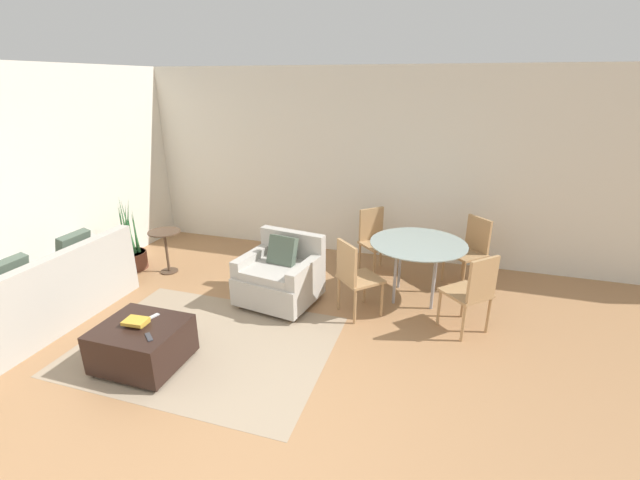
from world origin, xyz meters
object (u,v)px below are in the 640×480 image
Objects in this scene: dining_chair_near_left at (354,274)px; armchair at (281,276)px; book_stack at (137,322)px; dining_chair_far_right at (471,247)px; couch at (45,297)px; ottoman at (142,344)px; dining_table at (418,249)px; tv_remote_secondary at (151,317)px; side_table at (166,244)px; tv_remote_primary at (149,337)px; dining_chair_near_right at (473,289)px; potted_plant at (132,253)px; dining_chair_far_left at (375,237)px.

armchair is at bearing 176.89° from dining_chair_near_left.
book_stack is 0.24× the size of dining_chair_far_right.
armchair is at bearing 27.86° from couch.
dining_table is (2.31, 2.14, 0.42)m from ottoman.
tv_remote_secondary is at bearing 72.25° from book_stack.
dining_chair_far_right reaches higher than side_table.
tv_remote_primary is at bearing -30.40° from book_stack.
tv_remote_secondary is (0.01, 0.15, 0.20)m from ottoman.
dining_chair_near_right reaches higher than dining_table.
dining_chair_near_right is (4.59, -0.32, 0.28)m from potted_plant.
dining_chair_far_left is (1.67, 2.77, 0.28)m from ottoman.
dining_table is at bearing 45.00° from dining_chair_near_left.
dining_chair_near_left is at bearing -180.00° from dining_chair_near_right.
dining_chair_near_right is (1.26, 0.00, 0.00)m from dining_chair_near_left.
armchair is 1.68m from dining_table.
dining_chair_far_right reaches higher than ottoman.
tv_remote_primary is 3.18m from dining_chair_near_right.
dining_chair_far_left is at bearing 57.66° from tv_remote_secondary.
dining_chair_far_left is (2.76, 0.90, 0.09)m from side_table.
dining_chair_near_left is 1.00× the size of dining_chair_near_right.
potted_plant is (-1.86, 1.97, -0.19)m from tv_remote_primary.
armchair reaches higher than ottoman.
book_stack is 1.61× the size of tv_remote_primary.
tv_remote_secondary is 0.19× the size of dining_chair_far_right.
couch is 2.66× the size of ottoman.
dining_chair_far_right is (4.48, 2.43, 0.22)m from couch.
dining_chair_near_right is at bearing 27.14° from ottoman.
couch is 1.61m from side_table.
dining_chair_near_right reaches higher than side_table.
potted_plant is (-1.66, 1.68, -0.19)m from tv_remote_secondary.
dining_chair_far_left is (3.32, 0.94, 0.28)m from potted_plant.
dining_chair_far_right is (1.26, 1.26, 0.00)m from dining_chair_near_left.
armchair reaches higher than tv_remote_secondary.
dining_chair_near_right is at bearing -45.00° from dining_chair_far_left.
potted_plant reaches higher than dining_chair_near_left.
dining_table is at bearing 42.35° from book_stack.
dining_chair_near_left and dining_chair_near_right have the same top height.
couch is 1.58m from tv_remote_secondary.
couch is at bearing -106.83° from side_table.
dining_chair_far_left is at bearing 180.00° from dining_chair_far_right.
dining_chair_near_left is (1.71, 1.50, 0.06)m from book_stack.
armchair is 1.28× the size of ottoman.
couch is at bearing -142.92° from dining_chair_far_left.
potted_plant is at bearing -175.54° from dining_table.
dining_chair_near_right is (2.94, 1.51, 0.28)m from ottoman.
armchair is at bearing -126.98° from dining_chair_far_left.
book_stack is at bearing 166.49° from ottoman.
side_table is at bearing 122.82° from tv_remote_primary.
dining_chair_far_left is at bearing 58.85° from ottoman.
dining_table reaches higher than tv_remote_secondary.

